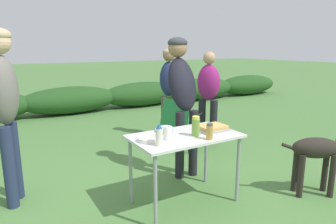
{
  "coord_description": "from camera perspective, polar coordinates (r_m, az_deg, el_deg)",
  "views": [
    {
      "loc": [
        -1.63,
        -2.42,
        1.61
      ],
      "look_at": [
        0.06,
        0.44,
        0.89
      ],
      "focal_mm": 32.0,
      "sensor_mm": 36.0,
      "label": 1
    }
  ],
  "objects": [
    {
      "name": "camp_chair_green_behind_table",
      "position": [
        4.71,
        2.35,
        -1.77
      ],
      "size": [
        0.74,
        0.69,
        0.83
      ],
      "rotation": [
        0.0,
        0.0,
        -1.05
      ],
      "color": "#19602D",
      "rests_on": "ground"
    },
    {
      "name": "paper_cup_stack",
      "position": [
        2.86,
        -0.07,
        -4.05
      ],
      "size": [
        0.08,
        0.08,
        0.13
      ],
      "primitive_type": "cylinder",
      "color": "white",
      "rests_on": "folding_table"
    },
    {
      "name": "relish_jar",
      "position": [
        3.0,
        5.31,
        -2.73
      ],
      "size": [
        0.08,
        0.08,
        0.2
      ],
      "color": "olive",
      "rests_on": "folding_table"
    },
    {
      "name": "folding_table",
      "position": [
        3.07,
        3.24,
        -5.77
      ],
      "size": [
        1.1,
        0.64,
        0.74
      ],
      "color": "silver",
      "rests_on": "ground"
    },
    {
      "name": "ground_plane",
      "position": [
        3.33,
        3.09,
        -16.67
      ],
      "size": [
        60.0,
        60.0,
        0.0
      ],
      "primitive_type": "plane",
      "color": "#4C7A3D"
    },
    {
      "name": "dog",
      "position": [
        3.68,
        26.96,
        -6.73
      ],
      "size": [
        0.74,
        0.49,
        0.71
      ],
      "rotation": [
        0.0,
        0.0,
        -2.1
      ],
      "color": "#28231E",
      "rests_on": "ground"
    },
    {
      "name": "shrub_hedge",
      "position": [
        7.76,
        -18.1,
        2.17
      ],
      "size": [
        14.4,
        0.9,
        0.66
      ],
      "color": "#234C1E",
      "rests_on": "ground"
    },
    {
      "name": "standing_person_in_red_jacket",
      "position": [
        5.31,
        0.16,
        5.68
      ],
      "size": [
        0.39,
        0.35,
        1.59
      ],
      "rotation": [
        0.0,
        0.0,
        -0.45
      ],
      "color": "#4C473D",
      "rests_on": "ground"
    },
    {
      "name": "standing_person_in_dark_puffer",
      "position": [
        5.07,
        7.71,
        4.24
      ],
      "size": [
        0.43,
        0.48,
        1.54
      ],
      "rotation": [
        0.0,
        0.0,
        -1.09
      ],
      "color": "black",
      "rests_on": "ground"
    },
    {
      "name": "food_tray",
      "position": [
        3.24,
        8.3,
        -3.0
      ],
      "size": [
        0.33,
        0.25,
        0.06
      ],
      "color": "#9E9EA3",
      "rests_on": "folding_table"
    },
    {
      "name": "spice_jar",
      "position": [
        2.9,
        7.92,
        -3.7
      ],
      "size": [
        0.06,
        0.06,
        0.16
      ],
      "color": "#B2893D",
      "rests_on": "folding_table"
    },
    {
      "name": "plate_stack",
      "position": [
        2.85,
        -3.82,
        -5.19
      ],
      "size": [
        0.2,
        0.2,
        0.04
      ],
      "primitive_type": "cylinder",
      "color": "white",
      "rests_on": "folding_table"
    },
    {
      "name": "standing_person_with_beanie",
      "position": [
        3.36,
        -28.73,
        2.48
      ],
      "size": [
        0.37,
        0.44,
        1.79
      ],
      "rotation": [
        0.0,
        0.0,
        1.24
      ],
      "color": "#232D4C",
      "rests_on": "ground"
    },
    {
      "name": "standing_person_in_olive_jacket",
      "position": [
        3.72,
        2.71,
        4.45
      ],
      "size": [
        0.39,
        0.52,
        1.73
      ],
      "rotation": [
        0.0,
        0.0,
        -0.08
      ],
      "color": "black",
      "rests_on": "ground"
    },
    {
      "name": "mixing_bowl",
      "position": [
        3.14,
        -0.64,
        -3.2
      ],
      "size": [
        0.19,
        0.19,
        0.07
      ],
      "primitive_type": "ellipsoid",
      "color": "#99B2CC",
      "rests_on": "folding_table"
    },
    {
      "name": "mayo_bottle",
      "position": [
        2.69,
        -1.71,
        -4.47
      ],
      "size": [
        0.07,
        0.07,
        0.2
      ],
      "color": "silver",
      "rests_on": "folding_table"
    }
  ]
}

